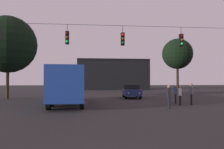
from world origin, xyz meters
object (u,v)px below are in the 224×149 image
Objects in this scene: pedestrian_crossing_left at (169,95)px; tree_left_silhouette at (177,54)px; city_bus at (68,82)px; tree_behind_building at (8,45)px; pedestrian_near_bus at (180,94)px; car_near_right at (131,91)px; pedestrian_crossing_right at (176,93)px; pedestrian_crossing_center at (191,93)px.

tree_left_silhouette is (10.34, 24.67, 5.89)m from pedestrian_crossing_left.
tree_behind_building is at bearing 139.10° from city_bus.
tree_behind_building reaches higher than pedestrian_near_bus.
tree_behind_building reaches higher than pedestrian_crossing_left.
tree_left_silhouette is at bearing 68.98° from pedestrian_near_bus.
car_near_right is (6.66, 6.24, -1.07)m from city_bus.
city_bus reaches higher than pedestrian_crossing_right.
tree_behind_building is at bearing 154.57° from pedestrian_crossing_center.
pedestrian_crossing_right is 1.01× the size of pedestrian_near_bus.
tree_left_silhouette is at bearing 52.05° from car_near_right.
tree_left_silhouette is (17.74, 20.44, 4.96)m from city_bus.
pedestrian_crossing_center is 19.45m from tree_behind_building.
pedestrian_crossing_left is at bearing -35.55° from tree_behind_building.
pedestrian_crossing_left is at bearing -140.58° from pedestrian_crossing_center.
tree_left_silhouette is 28.61m from tree_behind_building.
pedestrian_crossing_right is 0.17× the size of tree_left_silhouette.
pedestrian_crossing_right is at bearing 62.89° from pedestrian_crossing_left.
city_bus reaches higher than pedestrian_crossing_center.
tree_behind_building is at bearing 144.45° from pedestrian_crossing_left.
tree_behind_building is (-13.62, -0.21, 5.11)m from car_near_right.
tree_behind_building reaches higher than pedestrian_crossing_center.
city_bus is at bearing 177.42° from pedestrian_crossing_right.
city_bus is 27.51m from tree_left_silhouette.
city_bus reaches higher than pedestrian_near_bus.
city_bus is at bearing -40.90° from tree_behind_building.
pedestrian_crossing_right is (9.34, -0.42, -0.97)m from city_bus.
pedestrian_crossing_center is 24.48m from tree_left_silhouette.
tree_behind_building reaches higher than car_near_right.
car_near_right is 18.99m from tree_left_silhouette.
tree_behind_building is at bearing 158.43° from pedestrian_crossing_right.
pedestrian_crossing_right is 0.18× the size of tree_behind_building.
tree_left_silhouette is (7.70, 22.50, 5.83)m from pedestrian_crossing_center.
tree_left_silhouette is at bearing 30.27° from tree_behind_building.
tree_left_silhouette is 1.06× the size of tree_behind_building.
tree_behind_building reaches higher than pedestrian_crossing_right.
pedestrian_crossing_right is at bearing 79.71° from pedestrian_near_bus.
pedestrian_near_bus is 0.17× the size of tree_left_silhouette.
pedestrian_crossing_center reaches higher than pedestrian_crossing_left.
pedestrian_crossing_center is 1.11× the size of pedestrian_near_bus.
city_bus is 9.34m from pedestrian_near_bus.
tree_left_silhouette reaches higher than city_bus.
car_near_right is at bearing 105.37° from pedestrian_near_bus.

